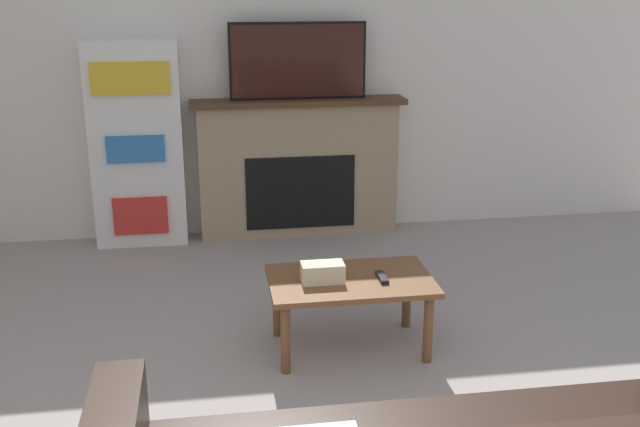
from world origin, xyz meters
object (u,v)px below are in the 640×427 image
at_px(tv, 298,61).
at_px(bookshelf, 137,145).
at_px(fireplace, 299,167).
at_px(coffee_table, 350,288).

height_order(tv, bookshelf, tv).
height_order(fireplace, bookshelf, bookshelf).
xyz_separation_m(fireplace, coffee_table, (0.03, -1.91, -0.18)).
height_order(tv, coffee_table, tv).
relative_size(fireplace, coffee_table, 1.86).
distance_m(fireplace, coffee_table, 1.92).
distance_m(coffee_table, bookshelf, 2.28).
bearing_deg(tv, fireplace, 90.00).
xyz_separation_m(fireplace, bookshelf, (-1.18, -0.02, 0.22)).
relative_size(fireplace, tv, 1.60).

